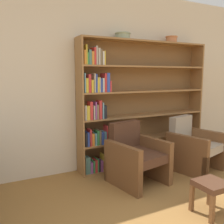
% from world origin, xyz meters
% --- Properties ---
extents(wall_back, '(12.00, 0.06, 2.75)m').
position_xyz_m(wall_back, '(0.00, 2.70, 1.38)').
color(wall_back, beige).
rests_on(wall_back, ground).
extents(bookshelf, '(2.25, 0.30, 1.99)m').
position_xyz_m(bookshelf, '(0.39, 2.53, 0.99)').
color(bookshelf, olive).
rests_on(bookshelf, ground).
extents(bowl_terracotta, '(0.24, 0.24, 0.10)m').
position_xyz_m(bowl_terracotta, '(0.18, 2.51, 2.04)').
color(bowl_terracotta, gray).
rests_on(bowl_terracotta, bookshelf).
extents(bowl_olive, '(0.21, 0.21, 0.11)m').
position_xyz_m(bowl_olive, '(1.11, 2.51, 2.05)').
color(bowl_olive, '#C67547').
rests_on(bowl_olive, bookshelf).
extents(armchair_leather, '(0.75, 0.78, 0.81)m').
position_xyz_m(armchair_leather, '(0.06, 1.92, 0.37)').
color(armchair_leather, brown).
rests_on(armchair_leather, ground).
extents(armchair_cushioned, '(0.80, 0.83, 0.81)m').
position_xyz_m(armchair_cushioned, '(1.11, 1.92, 0.37)').
color(armchair_cushioned, brown).
rests_on(armchair_cushioned, ground).
extents(footstool, '(0.31, 0.31, 0.36)m').
position_xyz_m(footstool, '(0.33, 0.87, 0.28)').
color(footstool, brown).
rests_on(footstool, ground).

